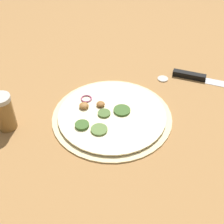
% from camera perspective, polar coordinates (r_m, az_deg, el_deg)
% --- Properties ---
extents(ground_plane, '(3.00, 3.00, 0.00)m').
position_cam_1_polar(ground_plane, '(0.86, -0.00, -0.93)').
color(ground_plane, '#9E703F').
extents(pizza, '(0.33, 0.33, 0.03)m').
position_cam_1_polar(pizza, '(0.85, -0.11, -0.62)').
color(pizza, beige).
rests_on(pizza, ground_plane).
extents(knife, '(0.03, 0.27, 0.02)m').
position_cam_1_polar(knife, '(1.03, 15.75, 6.04)').
color(knife, silver).
rests_on(knife, ground_plane).
extents(spice_jar, '(0.05, 0.05, 0.10)m').
position_cam_1_polar(spice_jar, '(0.84, -19.14, -0.04)').
color(spice_jar, olive).
rests_on(spice_jar, ground_plane).
extents(loose_cap, '(0.03, 0.03, 0.01)m').
position_cam_1_polar(loose_cap, '(1.01, 9.28, 6.10)').
color(loose_cap, beige).
rests_on(loose_cap, ground_plane).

